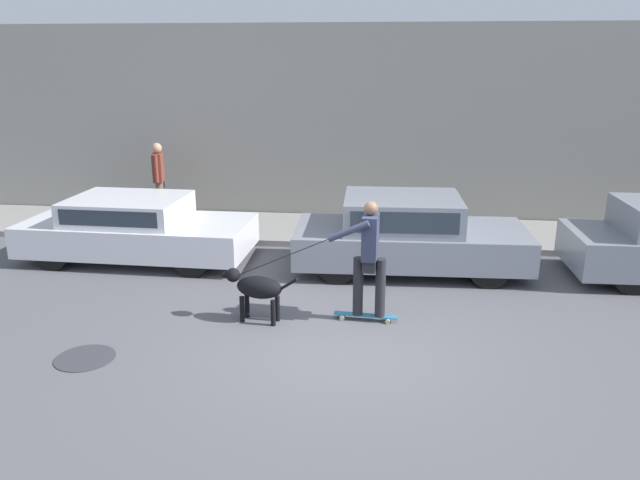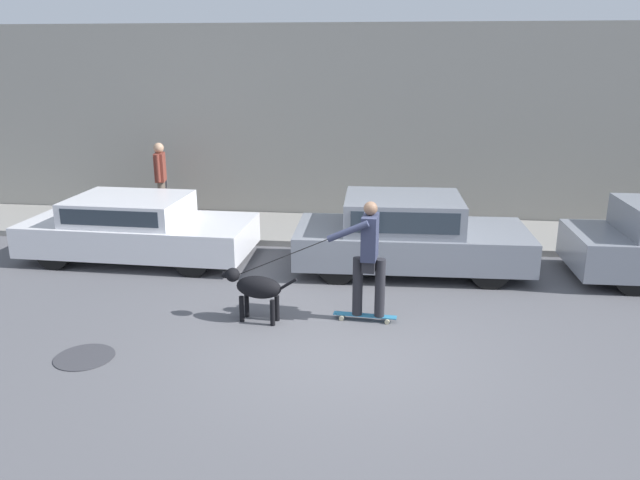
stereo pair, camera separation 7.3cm
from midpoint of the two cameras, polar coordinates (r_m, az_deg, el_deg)
The scene contains 9 objects.
ground_plane at distance 8.38m, azimuth 1.97°, elevation -9.36°, with size 36.00×36.00×0.00m, color #545459.
back_wall at distance 14.16m, azimuth 4.37°, elevation 10.47°, with size 32.00×0.30×4.32m.
sidewalk_curb at distance 13.28m, azimuth 3.92°, elevation 0.82°, with size 30.00×2.26×0.12m.
parked_car_0 at distance 11.99m, azimuth -16.64°, elevation 0.96°, with size 4.16×1.87×1.17m.
parked_car_1 at distance 11.00m, azimuth 7.85°, elevation 0.46°, with size 4.07×1.97×1.32m.
dog at distance 8.88m, azimuth -6.06°, elevation -4.38°, with size 1.12×0.43×0.76m.
skateboarder at distance 8.70m, azimuth 4.26°, elevation -1.31°, with size 2.35×0.59×1.75m.
pedestrian_with_bag at distance 14.25m, azimuth -14.66°, elevation 5.60°, with size 0.27×0.68×1.71m.
manhole_cover at distance 8.52m, azimuth -20.91°, elevation -10.05°, with size 0.74×0.74×0.01m.
Camera 1 is at (0.57, -7.51, 3.67)m, focal length 35.00 mm.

